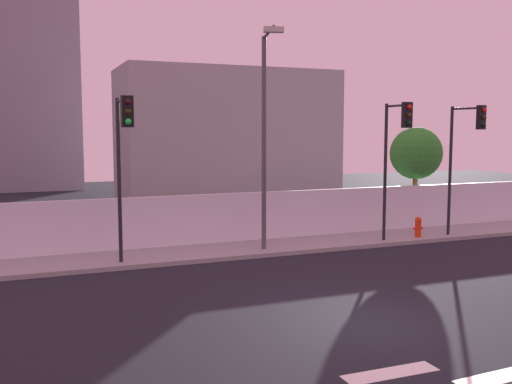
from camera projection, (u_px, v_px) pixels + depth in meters
name	position (u px, v px, depth m)	size (l,w,h in m)	color
ground_plane	(367.00, 323.00, 12.69)	(80.00, 80.00, 0.00)	black
sidewalk	(237.00, 250.00, 20.23)	(36.00, 2.40, 0.15)	#949494
perimeter_wall	(225.00, 218.00, 21.32)	(36.00, 0.18, 1.80)	silver
traffic_light_left	(466.00, 142.00, 22.00)	(0.53, 1.51, 5.06)	black
traffic_light_center	(123.00, 144.00, 17.05)	(0.35, 1.59, 5.09)	black
traffic_light_right	(396.00, 142.00, 20.81)	(0.34, 1.47, 5.11)	black
street_lamp_curbside	(265.00, 124.00, 19.37)	(0.96, 2.33, 7.27)	#4C4C51
fire_hydrant	(418.00, 226.00, 22.32)	(0.44, 0.26, 0.79)	red
roadside_tree_midleft	(416.00, 154.00, 25.36)	(2.29, 2.29, 4.43)	brown
low_building_distant	(227.00, 136.00, 35.80)	(13.11, 6.00, 8.00)	#A0A0A0
tower_on_skyline	(19.00, 28.00, 41.63)	(7.94, 5.00, 23.53)	gray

